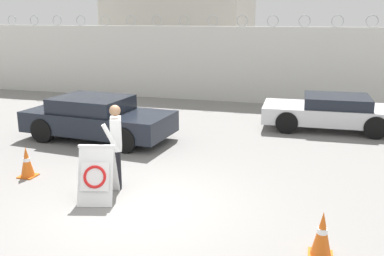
# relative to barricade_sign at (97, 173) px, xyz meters

# --- Properties ---
(ground_plane) EXTENTS (90.00, 90.00, 0.00)m
(ground_plane) POSITION_rel_barricade_sign_xyz_m (0.93, -0.13, -0.56)
(ground_plane) COLOR gray
(perimeter_wall) EXTENTS (36.00, 0.30, 3.65)m
(perimeter_wall) POSITION_rel_barricade_sign_xyz_m (0.93, 11.02, 1.04)
(perimeter_wall) COLOR silver
(perimeter_wall) RESTS_ON ground_plane
(building_block) EXTENTS (7.14, 6.27, 4.89)m
(building_block) POSITION_rel_barricade_sign_xyz_m (-3.28, 16.26, 1.88)
(building_block) COLOR #B2ADA3
(building_block) RESTS_ON ground_plane
(barricade_sign) EXTENTS (0.88, 1.01, 1.14)m
(barricade_sign) POSITION_rel_barricade_sign_xyz_m (0.00, 0.00, 0.00)
(barricade_sign) COLOR white
(barricade_sign) RESTS_ON ground_plane
(security_guard) EXTENTS (0.40, 0.70, 1.82)m
(security_guard) POSITION_rel_barricade_sign_xyz_m (0.10, 0.69, 0.46)
(security_guard) COLOR black
(security_guard) RESTS_ON ground_plane
(traffic_cone_near) EXTENTS (0.36, 0.36, 0.71)m
(traffic_cone_near) POSITION_rel_barricade_sign_xyz_m (-2.18, 0.70, -0.21)
(traffic_cone_near) COLOR orange
(traffic_cone_near) RESTS_ON ground_plane
(traffic_cone_mid) EXTENTS (0.37, 0.37, 0.74)m
(traffic_cone_mid) POSITION_rel_barricade_sign_xyz_m (4.30, -0.94, -0.20)
(traffic_cone_mid) COLOR orange
(traffic_cone_mid) RESTS_ON ground_plane
(parked_car_front_coupe) EXTENTS (4.53, 2.27, 1.28)m
(parked_car_front_coupe) POSITION_rel_barricade_sign_xyz_m (-2.14, 3.99, 0.09)
(parked_car_front_coupe) COLOR black
(parked_car_front_coupe) RESTS_ON ground_plane
(parked_car_rear_sedan) EXTENTS (4.28, 2.08, 1.11)m
(parked_car_rear_sedan) POSITION_rel_barricade_sign_xyz_m (4.58, 7.17, 0.02)
(parked_car_rear_sedan) COLOR black
(parked_car_rear_sedan) RESTS_ON ground_plane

